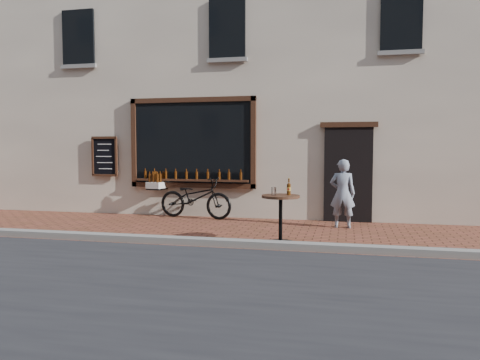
# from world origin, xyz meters

# --- Properties ---
(ground) EXTENTS (90.00, 90.00, 0.00)m
(ground) POSITION_xyz_m (0.00, 0.00, 0.00)
(ground) COLOR brown
(ground) RESTS_ON ground
(kerb) EXTENTS (90.00, 0.25, 0.12)m
(kerb) POSITION_xyz_m (0.00, 0.20, 0.06)
(kerb) COLOR slate
(kerb) RESTS_ON ground
(shop_building) EXTENTS (28.00, 6.20, 10.00)m
(shop_building) POSITION_xyz_m (0.00, 6.50, 5.00)
(shop_building) COLOR beige
(shop_building) RESTS_ON ground
(cargo_bicycle) EXTENTS (2.28, 0.95, 1.08)m
(cargo_bicycle) POSITION_xyz_m (-1.78, 3.21, 0.51)
(cargo_bicycle) COLOR black
(cargo_bicycle) RESTS_ON ground
(bistro_table) EXTENTS (0.69, 0.69, 1.18)m
(bistro_table) POSITION_xyz_m (0.72, 0.63, 0.63)
(bistro_table) COLOR black
(bistro_table) RESTS_ON ground
(pedestrian) EXTENTS (0.54, 0.36, 1.48)m
(pedestrian) POSITION_xyz_m (1.79, 2.60, 0.74)
(pedestrian) COLOR slate
(pedestrian) RESTS_ON ground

